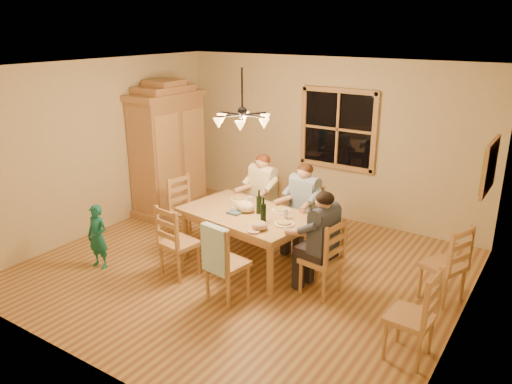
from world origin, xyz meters
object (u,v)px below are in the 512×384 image
Objects in this scene: adult_woman at (262,186)px; wine_bottle_b at (263,210)px; chair_near_right at (228,275)px; chair_far_right at (303,231)px; child at (98,237)px; chair_end_right at (321,270)px; chair_spare_back at (442,277)px; chair_end_left at (188,221)px; dining_table at (247,219)px; chandelier at (242,119)px; chair_far_left at (262,218)px; armoire at (168,152)px; adult_slate_man at (322,230)px; wine_bottle_a at (259,202)px; chair_spare_front at (409,330)px; chair_near_left at (180,253)px; adult_plaid_man at (304,197)px.

wine_bottle_b is at bearing 131.30° from adult_woman.
wine_bottle_b is (0.05, 0.73, 0.62)m from chair_near_right.
chair_far_right reaches higher than child.
chair_end_right is 1.46m from chair_spare_back.
chair_far_right is at bearing 117.98° from chair_end_left.
chair_end_left is at bearing 171.88° from dining_table.
chair_spare_back is (3.74, 0.31, 0.00)m from chair_end_left.
chair_end_right is (1.15, 0.01, -1.77)m from chandelier.
chair_far_left is 2.48m from child.
chair_end_right reaches higher than dining_table.
armoire reaches higher than dining_table.
armoire is at bearing 102.45° from child.
adult_slate_man is (0.76, -0.96, 0.54)m from chair_far_right.
chair_spare_back is (4.87, -0.54, -0.75)m from armoire.
chair_spare_back is (1.30, 0.65, 0.00)m from chair_end_right.
chair_far_right is 3.00× the size of wine_bottle_a.
chair_far_left is 2.87m from chair_spare_back.
chair_far_right is 1.00× the size of chair_near_right.
adult_woman is at bearing 98.12° from chair_far_left.
dining_table is (2.35, -1.02, -0.40)m from armoire.
armoire reaches higher than adult_slate_man.
adult_slate_man is (1.15, 0.01, -1.24)m from chandelier.
child is (-1.71, -1.02, -1.63)m from chandelier.
chair_near_right is 1.00× the size of chair_spare_front.
chair_near_left is 3.32m from chair_spare_back.
chandelier is 0.78× the size of chair_near_right.
chair_spare_back is (2.20, 1.37, 0.00)m from chair_near_right.
adult_slate_man is 2.65× the size of wine_bottle_a.
chair_far_right is 1.85m from chair_near_left.
adult_woman is at bearing 52.60° from child.
chair_end_right is 1.10× the size of child.
armoire is at bearing 3.30° from chair_far_right.
armoire is 2.63× the size of adult_plaid_man.
chair_spare_back is at bearing 16.76° from child.
child is at bearing 133.87° from chair_spare_back.
armoire is at bearing 156.52° from wine_bottle_b.
chair_near_right is (0.64, -1.78, 0.00)m from chair_far_left.
child is (-1.80, -1.27, -0.48)m from wine_bottle_a.
chair_near_right is at bearing 63.43° from chair_end_left.
chair_far_left and chair_near_left have the same top height.
wine_bottle_a is at bearing 128.11° from adult_woman.
chandelier is at bearing -109.93° from wine_bottle_a.
adult_plaid_man reaches higher than chair_near_left.
chair_near_right is at bearing 94.64° from chair_spare_front.
chair_near_left is (-0.63, -0.58, -1.77)m from chandelier.
chandelier is 1.97m from chair_near_left.
adult_plaid_man is 0.79m from wine_bottle_a.
chair_far_left is at bearing 63.43° from adult_slate_man.
chair_spare_back is (0.00, 1.32, 0.00)m from chair_spare_front.
chair_far_right is 1.00× the size of chair_spare_back.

